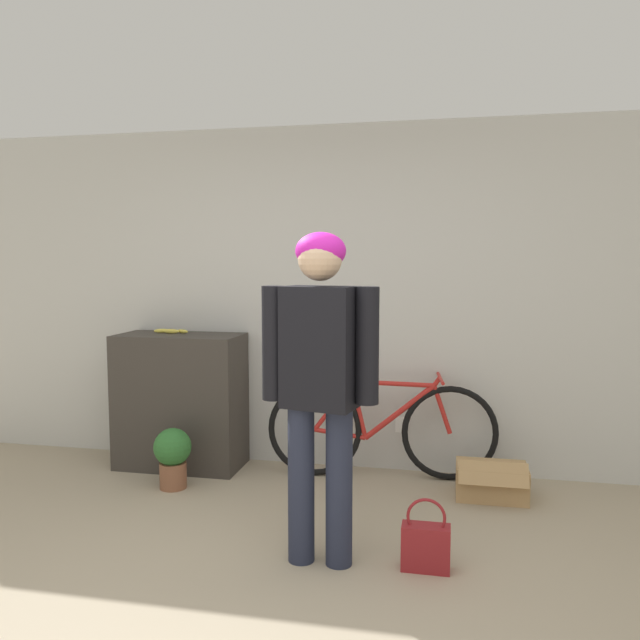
{
  "coord_description": "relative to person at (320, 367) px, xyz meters",
  "views": [
    {
      "loc": [
        0.89,
        -2.28,
        1.58
      ],
      "look_at": [
        0.25,
        0.81,
        1.29
      ],
      "focal_mm": 35.0,
      "sensor_mm": 36.0,
      "label": 1
    }
  ],
  "objects": [
    {
      "name": "wall_back",
      "position": [
        -0.25,
        1.59,
        0.26
      ],
      "size": [
        8.0,
        0.07,
        2.6
      ],
      "color": "silver",
      "rests_on": "ground_plane"
    },
    {
      "name": "side_shelf",
      "position": [
        -1.37,
        1.31,
        -0.53
      ],
      "size": [
        0.95,
        0.46,
        1.03
      ],
      "color": "#38332D",
      "rests_on": "ground_plane"
    },
    {
      "name": "person",
      "position": [
        0.0,
        0.0,
        0.0
      ],
      "size": [
        0.61,
        0.3,
        1.73
      ],
      "rotation": [
        0.0,
        0.0,
        -0.21
      ],
      "color": "#23283D",
      "rests_on": "ground_plane"
    },
    {
      "name": "bicycle",
      "position": [
        0.18,
        1.35,
        -0.67
      ],
      "size": [
        1.67,
        0.46,
        0.77
      ],
      "rotation": [
        0.0,
        0.0,
        0.1
      ],
      "color": "black",
      "rests_on": "ground_plane"
    },
    {
      "name": "banana",
      "position": [
        -1.46,
        1.37,
        0.0
      ],
      "size": [
        0.29,
        0.08,
        0.03
      ],
      "color": "#EAD64C",
      "rests_on": "side_shelf"
    },
    {
      "name": "handbag",
      "position": [
        0.55,
        0.03,
        -0.91
      ],
      "size": [
        0.25,
        0.11,
        0.38
      ],
      "color": "maroon",
      "rests_on": "ground_plane"
    },
    {
      "name": "cardboard_box",
      "position": [
        0.94,
        1.12,
        -0.93
      ],
      "size": [
        0.47,
        0.36,
        0.28
      ],
      "color": "tan",
      "rests_on": "ground_plane"
    },
    {
      "name": "potted_plant",
      "position": [
        -1.23,
        0.85,
        -0.8
      ],
      "size": [
        0.26,
        0.26,
        0.42
      ],
      "color": "brown",
      "rests_on": "ground_plane"
    }
  ]
}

